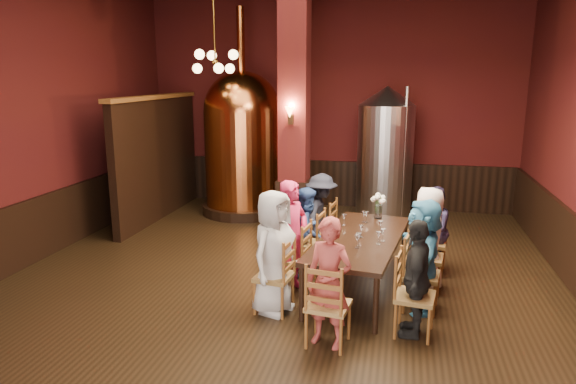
% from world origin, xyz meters
% --- Properties ---
extents(room, '(10.00, 10.02, 4.50)m').
position_xyz_m(room, '(0.00, 0.00, 2.25)').
color(room, black).
rests_on(room, ground).
extents(wainscot_back, '(7.90, 0.08, 1.00)m').
position_xyz_m(wainscot_back, '(0.00, 4.96, 0.50)').
color(wainscot_back, black).
rests_on(wainscot_back, ground).
extents(wainscot_left, '(0.08, 9.90, 1.00)m').
position_xyz_m(wainscot_left, '(-3.96, 0.00, 0.50)').
color(wainscot_left, black).
rests_on(wainscot_left, ground).
extents(column, '(0.58, 0.58, 4.50)m').
position_xyz_m(column, '(-0.30, 2.80, 2.25)').
color(column, '#41110E').
rests_on(column, ground).
extents(partition, '(0.22, 3.50, 2.40)m').
position_xyz_m(partition, '(-3.20, 3.20, 1.20)').
color(partition, black).
rests_on(partition, ground).
extents(pendant_cluster, '(0.90, 0.90, 1.70)m').
position_xyz_m(pendant_cluster, '(-1.80, 2.90, 3.10)').
color(pendant_cluster, '#A57226').
rests_on(pendant_cluster, room).
extents(sconce_column, '(0.20, 0.20, 0.36)m').
position_xyz_m(sconce_column, '(-0.30, 2.50, 2.20)').
color(sconce_column, black).
rests_on(sconce_column, column).
extents(dining_table, '(1.31, 2.51, 0.75)m').
position_xyz_m(dining_table, '(1.11, 0.40, 0.69)').
color(dining_table, black).
rests_on(dining_table, ground).
extents(chair_0, '(0.52, 0.52, 0.92)m').
position_xyz_m(chair_0, '(0.13, -0.48, 0.46)').
color(chair_0, brown).
rests_on(chair_0, ground).
extents(person_0, '(0.72, 0.88, 1.54)m').
position_xyz_m(person_0, '(0.13, -0.48, 0.77)').
color(person_0, beige).
rests_on(person_0, ground).
extents(chair_1, '(0.52, 0.52, 0.92)m').
position_xyz_m(chair_1, '(0.22, 0.19, 0.46)').
color(chair_1, brown).
rests_on(chair_1, ground).
extents(person_1, '(0.57, 0.66, 1.53)m').
position_xyz_m(person_1, '(0.22, 0.19, 0.76)').
color(person_1, '#C2214F').
rests_on(person_1, ground).
extents(chair_2, '(0.52, 0.52, 0.92)m').
position_xyz_m(chair_2, '(0.31, 0.84, 0.46)').
color(chair_2, brown).
rests_on(chair_2, ground).
extents(person_2, '(0.39, 0.67, 1.30)m').
position_xyz_m(person_2, '(0.31, 0.84, 0.65)').
color(person_2, navy).
rests_on(person_2, ground).
extents(chair_3, '(0.52, 0.52, 0.92)m').
position_xyz_m(chair_3, '(0.40, 1.50, 0.46)').
color(chair_3, brown).
rests_on(chair_3, ground).
extents(person_3, '(0.56, 0.92, 1.37)m').
position_xyz_m(person_3, '(0.40, 1.50, 0.69)').
color(person_3, black).
rests_on(person_3, ground).
extents(chair_4, '(0.52, 0.52, 0.92)m').
position_xyz_m(chair_4, '(1.82, -0.70, 0.46)').
color(chair_4, brown).
rests_on(chair_4, ground).
extents(person_4, '(0.40, 0.82, 1.35)m').
position_xyz_m(person_4, '(1.82, -0.70, 0.68)').
color(person_4, black).
rests_on(person_4, ground).
extents(chair_5, '(0.52, 0.52, 0.92)m').
position_xyz_m(chair_5, '(1.91, -0.04, 0.46)').
color(chair_5, brown).
rests_on(chair_5, ground).
extents(person_5, '(0.52, 1.35, 1.43)m').
position_xyz_m(person_5, '(1.91, -0.04, 0.71)').
color(person_5, teal).
rests_on(person_5, ground).
extents(chair_6, '(0.52, 0.52, 0.92)m').
position_xyz_m(chair_6, '(2.00, 0.61, 0.46)').
color(chair_6, brown).
rests_on(chair_6, ground).
extents(person_6, '(0.69, 0.82, 1.43)m').
position_xyz_m(person_6, '(2.00, 0.61, 0.71)').
color(person_6, silver).
rests_on(person_6, ground).
extents(chair_7, '(0.52, 0.52, 0.92)m').
position_xyz_m(chair_7, '(2.09, 1.28, 0.46)').
color(chair_7, brown).
rests_on(chair_7, ground).
extents(person_7, '(0.37, 0.66, 1.30)m').
position_xyz_m(person_7, '(2.09, 1.28, 0.65)').
color(person_7, '#211D3A').
rests_on(person_7, ground).
extents(chair_8, '(0.52, 0.52, 0.92)m').
position_xyz_m(chair_8, '(0.90, -1.14, 0.46)').
color(chair_8, brown).
rests_on(chair_8, ground).
extents(person_8, '(0.60, 0.48, 1.43)m').
position_xyz_m(person_8, '(0.90, -1.14, 0.71)').
color(person_8, '#993733').
rests_on(person_8, ground).
extents(copper_kettle, '(1.77, 1.77, 4.18)m').
position_xyz_m(copper_kettle, '(-1.63, 3.94, 1.52)').
color(copper_kettle, black).
rests_on(copper_kettle, ground).
extents(steel_vessel, '(1.35, 1.35, 2.66)m').
position_xyz_m(steel_vessel, '(1.28, 4.08, 1.33)').
color(steel_vessel, '#B2B2B7').
rests_on(steel_vessel, ground).
extents(rose_vase, '(0.23, 0.23, 0.39)m').
position_xyz_m(rose_vase, '(1.29, 1.38, 1.01)').
color(rose_vase, white).
rests_on(rose_vase, dining_table).
extents(wine_glass_0, '(0.07, 0.07, 0.17)m').
position_xyz_m(wine_glass_0, '(1.12, 0.39, 0.83)').
color(wine_glass_0, white).
rests_on(wine_glass_0, dining_table).
extents(wine_glass_1, '(0.07, 0.07, 0.17)m').
position_xyz_m(wine_glass_1, '(0.83, 0.89, 0.83)').
color(wine_glass_1, white).
rests_on(wine_glass_1, dining_table).
extents(wine_glass_2, '(0.07, 0.07, 0.17)m').
position_xyz_m(wine_glass_2, '(1.12, 0.04, 0.83)').
color(wine_glass_2, white).
rests_on(wine_glass_2, dining_table).
extents(wine_glass_3, '(0.07, 0.07, 0.17)m').
position_xyz_m(wine_glass_3, '(1.36, 0.65, 0.83)').
color(wine_glass_3, white).
rests_on(wine_glass_3, dining_table).
extents(wine_glass_4, '(0.07, 0.07, 0.17)m').
position_xyz_m(wine_glass_4, '(1.10, 1.12, 0.83)').
color(wine_glass_4, white).
rests_on(wine_glass_4, dining_table).
extents(wine_glass_5, '(0.07, 0.07, 0.17)m').
position_xyz_m(wine_glass_5, '(1.10, -0.06, 0.83)').
color(wine_glass_5, white).
rests_on(wine_glass_5, dining_table).
extents(wine_glass_6, '(0.07, 0.07, 0.17)m').
position_xyz_m(wine_glass_6, '(1.41, 0.29, 0.83)').
color(wine_glass_6, white).
rests_on(wine_glass_6, dining_table).
extents(wine_glass_7, '(0.07, 0.07, 0.17)m').
position_xyz_m(wine_glass_7, '(1.36, 0.14, 0.83)').
color(wine_glass_7, white).
rests_on(wine_glass_7, dining_table).
extents(wine_glass_8, '(0.07, 0.07, 0.17)m').
position_xyz_m(wine_glass_8, '(1.14, 1.11, 0.83)').
color(wine_glass_8, white).
rests_on(wine_glass_8, dining_table).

